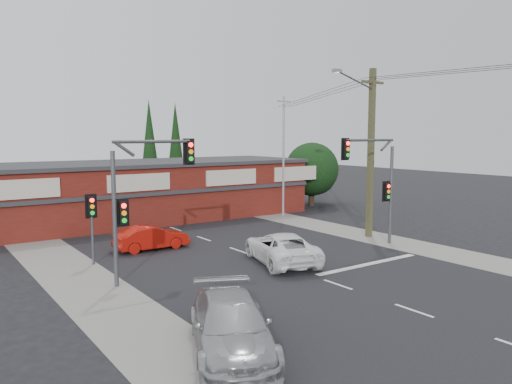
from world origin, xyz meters
TOP-DOWN VIEW (x-y plane):
  - ground at (0.00, 0.00)m, footprint 120.00×120.00m
  - road_strip at (0.00, 5.00)m, footprint 14.00×70.00m
  - verge_left at (-8.50, 5.00)m, footprint 3.00×70.00m
  - verge_right at (8.50, 5.00)m, footprint 3.00×70.00m
  - stop_line at (3.50, -1.50)m, footprint 6.50×0.35m
  - white_suv at (0.33, 1.18)m, footprint 3.86×5.75m
  - silver_suv at (-7.01, -5.91)m, footprint 4.16×5.69m
  - red_sedan at (-3.65, 7.38)m, footprint 3.98×1.43m
  - lane_dashes at (0.00, -3.02)m, footprint 0.12×31.55m
  - shop_building at (-0.99, 16.99)m, footprint 27.30×8.40m
  - tree_cluster at (14.69, 15.44)m, footprint 5.90×5.10m
  - conifer_near at (3.50, 24.00)m, footprint 1.80×1.80m
  - conifer_far at (7.00, 26.00)m, footprint 1.80×1.80m
  - traffic_mast_left at (-6.43, 2.00)m, footprint 3.77×0.27m
  - traffic_mast_right at (6.86, 1.00)m, footprint 3.96×0.27m
  - pedestal_signal at (-7.20, 6.01)m, footprint 0.55×0.27m
  - utility_pole at (8.36, 2.99)m, footprint 4.38×0.59m
  - steel_pole at (9.00, 12.00)m, footprint 1.20×0.16m
  - power_lines at (8.47, -2.47)m, footprint 2.01×29.00m

SIDE VIEW (x-z plane):
  - ground at x=0.00m, z-range 0.00..0.00m
  - road_strip at x=0.00m, z-range 0.00..0.01m
  - verge_left at x=-8.50m, z-range 0.00..0.02m
  - verge_right at x=8.50m, z-range 0.00..0.02m
  - stop_line at x=3.50m, z-range 0.01..0.02m
  - lane_dashes at x=0.00m, z-range 0.01..0.02m
  - red_sedan at x=-3.65m, z-range 0.00..1.31m
  - white_suv at x=0.33m, z-range 0.00..1.46m
  - silver_suv at x=-7.01m, z-range 0.00..1.53m
  - shop_building at x=-0.99m, z-range 0.02..4.25m
  - pedestal_signal at x=-7.20m, z-range 0.72..4.09m
  - tree_cluster at x=14.69m, z-range 0.15..5.65m
  - traffic_mast_left at x=-6.43m, z-range 0.94..6.92m
  - traffic_mast_right at x=6.86m, z-range 0.96..6.93m
  - steel_pole at x=9.00m, z-range 0.20..9.20m
  - utility_pole at x=8.36m, z-range 0.40..10.40m
  - conifer_near at x=3.50m, z-range 0.85..10.10m
  - conifer_far at x=7.00m, z-range 0.85..10.10m
  - power_lines at x=8.47m, z-range 8.43..9.65m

